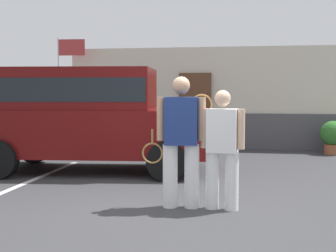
% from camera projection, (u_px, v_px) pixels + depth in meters
% --- Properties ---
extents(ground_plane, '(40.00, 40.00, 0.00)m').
position_uv_depth(ground_plane, '(172.00, 210.00, 6.23)').
color(ground_plane, '#38383A').
extents(parking_stripe_0, '(0.12, 4.40, 0.01)m').
position_uv_depth(parking_stripe_0, '(29.00, 181.00, 8.19)').
color(parking_stripe_0, silver).
rests_on(parking_stripe_0, ground_plane).
extents(house_frontage, '(8.15, 0.40, 2.81)m').
position_uv_depth(house_frontage, '(212.00, 101.00, 12.94)').
color(house_frontage, beige).
rests_on(house_frontage, ground_plane).
extents(parked_suv, '(4.77, 2.55, 2.05)m').
position_uv_depth(parked_suv, '(88.00, 114.00, 9.22)').
color(parked_suv, '#590C0C').
rests_on(parked_suv, ground_plane).
extents(tennis_player_man, '(0.93, 0.32, 1.81)m').
position_uv_depth(tennis_player_man, '(181.00, 140.00, 6.33)').
color(tennis_player_man, white).
rests_on(tennis_player_man, ground_plane).
extents(tennis_player_woman, '(0.74, 0.30, 1.62)m').
position_uv_depth(tennis_player_woman, '(222.00, 147.00, 6.22)').
color(tennis_player_woman, white).
rests_on(tennis_player_woman, ground_plane).
extents(potted_plant_by_porch, '(0.64, 0.64, 0.85)m').
position_uv_depth(potted_plant_by_porch, '(333.00, 136.00, 11.67)').
color(potted_plant_by_porch, '#9E5638').
rests_on(potted_plant_by_porch, ground_plane).
extents(flag_pole, '(0.80, 0.07, 3.10)m').
position_uv_depth(flag_pole, '(65.00, 72.00, 13.03)').
color(flag_pole, silver).
rests_on(flag_pole, ground_plane).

